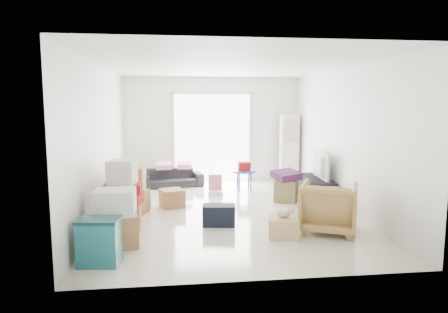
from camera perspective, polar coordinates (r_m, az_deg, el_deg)
name	(u,v)px	position (r m, az deg, el deg)	size (l,w,h in m)	color
room_shell	(227,140)	(7.34, 0.41, 2.35)	(4.98, 6.48, 3.18)	beige
sliding_door	(212,134)	(10.30, -1.69, 3.19)	(2.10, 0.04, 2.33)	white
ac_tower	(289,149)	(10.38, 9.27, 1.08)	(0.45, 0.30, 1.75)	silver
tv_console	(316,189)	(8.71, 12.97, -4.51)	(0.41, 1.38, 0.46)	black
television	(316,175)	(8.65, 13.03, -2.59)	(0.99, 0.57, 0.13)	black
sofa	(172,175)	(9.90, -7.48, -2.58)	(1.50, 0.44, 0.59)	black
pillow_left	(163,161)	(9.83, -8.65, -0.63)	(0.34, 0.27, 0.11)	#D199A1
pillow_right	(185,160)	(9.84, -5.64, -0.50)	(0.38, 0.30, 0.13)	#D199A1
armchair	(329,205)	(6.53, 14.74, -6.68)	(0.84, 0.79, 0.87)	#AA864B
storage_bins	(99,241)	(5.33, -17.38, -11.51)	(0.55, 0.42, 0.59)	#1B6069
box_stack_a	(115,219)	(5.91, -15.28, -8.64)	(0.69, 0.61, 0.82)	brown
box_stack_b	(123,199)	(6.71, -14.24, -5.86)	(0.66, 0.56, 1.11)	brown
box_stack_c	(131,191)	(7.61, -13.13, -4.79)	(0.69, 0.62, 0.85)	brown
loose_box	(172,198)	(7.94, -7.44, -5.93)	(0.42, 0.42, 0.35)	brown
duffel_bag	(219,215)	(6.71, -0.73, -8.37)	(0.54, 0.32, 0.34)	black
ottoman	(286,191)	(8.42, 8.83, -4.86)	(0.44, 0.44, 0.44)	olive
blanket	(286,177)	(8.37, 8.87, -2.91)	(0.49, 0.49, 0.14)	#532256
kids_table	(244,170)	(9.37, 2.89, -1.94)	(0.55, 0.55, 0.67)	#1D42BB
toy_walker	(216,189)	(9.02, -1.21, -4.62)	(0.36, 0.33, 0.44)	silver
wood_crate	(283,227)	(6.25, 8.47, -9.88)	(0.44, 0.44, 0.30)	tan
plush_bunny	(286,213)	(6.20, 8.78, -7.94)	(0.30, 0.16, 0.15)	#B2ADA8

